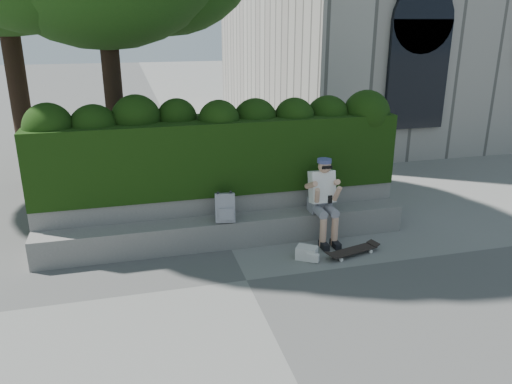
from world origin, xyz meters
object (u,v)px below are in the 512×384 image
object	(u,v)px
skateboard	(353,251)
backpack_ground	(307,253)
backpack_plaid	(225,208)
person	(323,196)

from	to	relation	value
skateboard	backpack_ground	world-z (taller)	backpack_ground
backpack_plaid	backpack_ground	bearing A→B (deg)	-24.24
person	backpack_ground	bearing A→B (deg)	-127.64
skateboard	backpack_ground	size ratio (longest dim) A/B	2.81
backpack_plaid	skateboard	bearing A→B (deg)	-14.16
person	backpack_ground	world-z (taller)	person
skateboard	backpack_ground	xyz separation A→B (m)	(-0.74, 0.06, 0.03)
person	backpack_plaid	xyz separation A→B (m)	(-1.61, 0.08, -0.07)
person	backpack_plaid	distance (m)	1.62
person	skateboard	distance (m)	1.01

